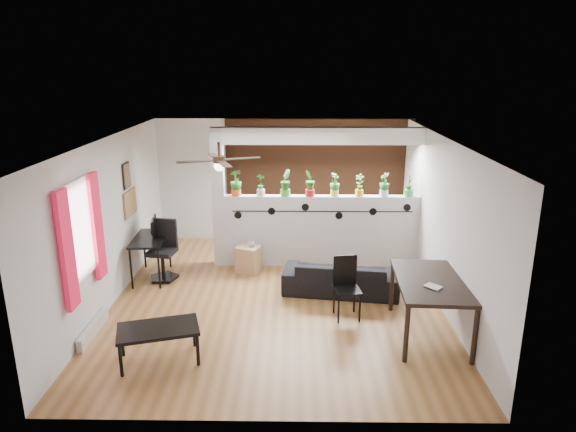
{
  "coord_description": "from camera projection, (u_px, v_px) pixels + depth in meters",
  "views": [
    {
      "loc": [
        0.3,
        -7.64,
        3.68
      ],
      "look_at": [
        0.18,
        0.6,
        1.23
      ],
      "focal_mm": 32.0,
      "sensor_mm": 36.0,
      "label": 1
    }
  ],
  "objects": [
    {
      "name": "brick_panel",
      "position": [
        319.0,
        181.0,
        10.84
      ],
      "size": [
        3.9,
        0.05,
        2.6
      ],
      "primitive_type": "cube",
      "color": "#99522C",
      "rests_on": "ground"
    },
    {
      "name": "baseboard_heater",
      "position": [
        93.0,
        329.0,
        7.23
      ],
      "size": [
        0.08,
        1.0,
        0.18
      ],
      "primitive_type": "cube",
      "color": "#BCBAB3",
      "rests_on": "ground"
    },
    {
      "name": "framed_art",
      "position": [
        127.0,
        175.0,
        8.74
      ],
      "size": [
        0.03,
        0.34,
        0.44
      ],
      "color": "#8C7259",
      "rests_on": "room_shell"
    },
    {
      "name": "book",
      "position": [
        430.0,
        288.0,
        6.74
      ],
      "size": [
        0.26,
        0.26,
        0.02
      ],
      "primitive_type": "imported",
      "rotation": [
        0.0,
        0.0,
        0.76
      ],
      "color": "gray",
      "rests_on": "dining_table"
    },
    {
      "name": "potted_plant_1",
      "position": [
        261.0,
        184.0,
        9.37
      ],
      "size": [
        0.26,
        0.23,
        0.41
      ],
      "color": "silver",
      "rests_on": "partition_wall"
    },
    {
      "name": "potted_plant_6",
      "position": [
        384.0,
        184.0,
        9.33
      ],
      "size": [
        0.24,
        0.27,
        0.43
      ],
      "color": "silver",
      "rests_on": "partition_wall"
    },
    {
      "name": "folding_chair",
      "position": [
        346.0,
        281.0,
        7.67
      ],
      "size": [
        0.43,
        0.43,
        0.94
      ],
      "color": "black",
      "rests_on": "ground"
    },
    {
      "name": "potted_plant_4",
      "position": [
        335.0,
        184.0,
        9.35
      ],
      "size": [
        0.26,
        0.27,
        0.42
      ],
      "color": "#DCD54D",
      "rests_on": "partition_wall"
    },
    {
      "name": "monitor",
      "position": [
        152.0,
        230.0,
        9.11
      ],
      "size": [
        0.31,
        0.11,
        0.17
      ],
      "primitive_type": "imported",
      "rotation": [
        0.0,
        0.0,
        1.76
      ],
      "color": "black",
      "rests_on": "computer_desk"
    },
    {
      "name": "coffee_table",
      "position": [
        158.0,
        331.0,
        6.51
      ],
      "size": [
        1.13,
        0.82,
        0.47
      ],
      "color": "black",
      "rests_on": "ground"
    },
    {
      "name": "corkboard",
      "position": [
        130.0,
        203.0,
        8.93
      ],
      "size": [
        0.03,
        0.6,
        0.45
      ],
      "primitive_type": "cube",
      "color": "olive",
      "rests_on": "room_shell"
    },
    {
      "name": "computer_desk",
      "position": [
        150.0,
        241.0,
        9.01
      ],
      "size": [
        0.6,
        1.07,
        0.75
      ],
      "color": "black",
      "rests_on": "ground"
    },
    {
      "name": "dining_table",
      "position": [
        431.0,
        286.0,
        7.05
      ],
      "size": [
        1.01,
        1.57,
        0.83
      ],
      "color": "black",
      "rests_on": "ground"
    },
    {
      "name": "potted_plant_7",
      "position": [
        409.0,
        183.0,
        9.32
      ],
      "size": [
        0.23,
        0.27,
        0.46
      ],
      "color": "green",
      "rests_on": "partition_wall"
    },
    {
      "name": "potted_plant_5",
      "position": [
        360.0,
        184.0,
        9.34
      ],
      "size": [
        0.25,
        0.23,
        0.41
      ],
      "color": "orange",
      "rests_on": "partition_wall"
    },
    {
      "name": "pier_column",
      "position": [
        219.0,
        198.0,
        9.46
      ],
      "size": [
        0.22,
        0.2,
        2.6
      ],
      "primitive_type": "cube",
      "color": "#BCBCC1",
      "rests_on": "ground"
    },
    {
      "name": "room_shell",
      "position": [
        276.0,
        222.0,
        8.0
      ],
      "size": [
        6.3,
        7.1,
        2.9
      ],
      "color": "brown",
      "rests_on": "ground"
    },
    {
      "name": "potted_plant_2",
      "position": [
        285.0,
        182.0,
        9.35
      ],
      "size": [
        0.23,
        0.27,
        0.49
      ],
      "color": "#4A9235",
      "rests_on": "partition_wall"
    },
    {
      "name": "partition_wall",
      "position": [
        321.0,
        231.0,
        9.61
      ],
      "size": [
        3.6,
        0.18,
        1.35
      ],
      "primitive_type": "cube",
      "color": "#BCBCC1",
      "rests_on": "ground"
    },
    {
      "name": "ceiling_fan",
      "position": [
        219.0,
        162.0,
        7.44
      ],
      "size": [
        1.19,
        1.19,
        0.43
      ],
      "color": "black",
      "rests_on": "room_shell"
    },
    {
      "name": "potted_plant_0",
      "position": [
        236.0,
        182.0,
        9.36
      ],
      "size": [
        0.32,
        0.3,
        0.48
      ],
      "color": "orange",
      "rests_on": "partition_wall"
    },
    {
      "name": "office_chair",
      "position": [
        164.0,
        254.0,
        9.03
      ],
      "size": [
        0.55,
        0.55,
        1.05
      ],
      "color": "black",
      "rests_on": "ground"
    },
    {
      "name": "cube_shelf",
      "position": [
        249.0,
        259.0,
        9.38
      ],
      "size": [
        0.51,
        0.48,
        0.49
      ],
      "primitive_type": "cube",
      "rotation": [
        0.0,
        0.0,
        -0.37
      ],
      "color": "#A27D55",
      "rests_on": "ground"
    },
    {
      "name": "vine_decal",
      "position": [
        322.0,
        211.0,
        9.4
      ],
      "size": [
        3.31,
        0.01,
        0.3
      ],
      "color": "black",
      "rests_on": "partition_wall"
    },
    {
      "name": "window_assembly",
      "position": [
        81.0,
        233.0,
        6.83
      ],
      "size": [
        0.09,
        1.3,
        1.55
      ],
      "color": "white",
      "rests_on": "room_shell"
    },
    {
      "name": "sofa",
      "position": [
        341.0,
        277.0,
        8.55
      ],
      "size": [
        1.9,
        0.97,
        0.53
      ],
      "primitive_type": "imported",
      "rotation": [
        0.0,
        0.0,
        3.0
      ],
      "color": "black",
      "rests_on": "ground"
    },
    {
      "name": "potted_plant_3",
      "position": [
        310.0,
        182.0,
        9.35
      ],
      "size": [
        0.25,
        0.29,
        0.48
      ],
      "color": "#B01C1C",
      "rests_on": "partition_wall"
    },
    {
      "name": "ceiling_header",
      "position": [
        323.0,
        136.0,
        9.1
      ],
      "size": [
        3.6,
        0.18,
        0.3
      ],
      "primitive_type": "cube",
      "color": "silver",
      "rests_on": "room_shell"
    },
    {
      "name": "cup",
      "position": [
        251.0,
        244.0,
        9.3
      ],
      "size": [
        0.16,
        0.16,
        0.1
      ],
      "primitive_type": "imported",
      "rotation": [
        0.0,
        0.0,
        0.36
      ],
      "color": "gray",
      "rests_on": "cube_shelf"
    }
  ]
}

